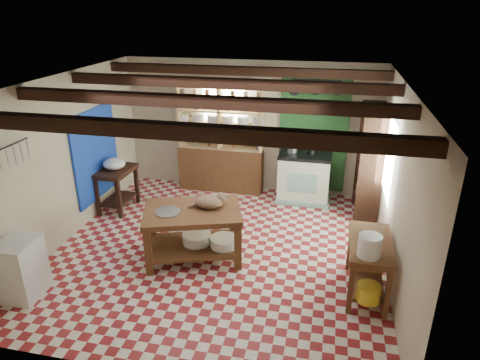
% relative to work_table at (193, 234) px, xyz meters
% --- Properties ---
extents(floor, '(5.00, 5.00, 0.02)m').
position_rel_work_table_xyz_m(floor, '(0.32, 0.25, -0.41)').
color(floor, maroon).
rests_on(floor, ground).
extents(ceiling, '(5.00, 5.00, 0.02)m').
position_rel_work_table_xyz_m(ceiling, '(0.32, 0.25, 2.20)').
color(ceiling, '#4B4B50').
rests_on(ceiling, wall_back).
extents(wall_back, '(5.00, 0.04, 2.60)m').
position_rel_work_table_xyz_m(wall_back, '(0.32, 2.75, 0.90)').
color(wall_back, beige).
rests_on(wall_back, floor).
extents(wall_front, '(5.00, 0.04, 2.60)m').
position_rel_work_table_xyz_m(wall_front, '(0.32, -2.25, 0.90)').
color(wall_front, beige).
rests_on(wall_front, floor).
extents(wall_left, '(0.04, 5.00, 2.60)m').
position_rel_work_table_xyz_m(wall_left, '(-2.18, 0.25, 0.90)').
color(wall_left, beige).
rests_on(wall_left, floor).
extents(wall_right, '(0.04, 5.00, 2.60)m').
position_rel_work_table_xyz_m(wall_right, '(2.82, 0.25, 0.90)').
color(wall_right, beige).
rests_on(wall_right, floor).
extents(ceiling_beams, '(5.00, 3.80, 0.15)m').
position_rel_work_table_xyz_m(ceiling_beams, '(0.32, 0.25, 2.08)').
color(ceiling_beams, black).
rests_on(ceiling_beams, ceiling).
extents(blue_wall_patch, '(0.04, 1.40, 1.60)m').
position_rel_work_table_xyz_m(blue_wall_patch, '(-2.15, 1.15, 0.70)').
color(blue_wall_patch, blue).
rests_on(blue_wall_patch, wall_left).
extents(green_wall_patch, '(1.30, 0.04, 2.30)m').
position_rel_work_table_xyz_m(green_wall_patch, '(1.57, 2.72, 0.85)').
color(green_wall_patch, '#215426').
rests_on(green_wall_patch, wall_back).
extents(window_back, '(0.90, 0.02, 0.80)m').
position_rel_work_table_xyz_m(window_back, '(-0.18, 2.73, 1.30)').
color(window_back, silver).
rests_on(window_back, wall_back).
extents(window_right, '(0.02, 1.30, 1.20)m').
position_rel_work_table_xyz_m(window_right, '(2.80, 1.25, 1.00)').
color(window_right, silver).
rests_on(window_right, wall_right).
extents(utensil_rail, '(0.06, 0.90, 0.28)m').
position_rel_work_table_xyz_m(utensil_rail, '(-2.12, -0.95, 1.38)').
color(utensil_rail, black).
rests_on(utensil_rail, wall_left).
extents(pot_rack, '(0.86, 0.12, 0.36)m').
position_rel_work_table_xyz_m(pot_rack, '(1.57, 2.30, 1.78)').
color(pot_rack, black).
rests_on(pot_rack, ceiling).
extents(shelving_unit, '(1.70, 0.34, 2.20)m').
position_rel_work_table_xyz_m(shelving_unit, '(-0.23, 2.56, 0.70)').
color(shelving_unit, tan).
rests_on(shelving_unit, floor).
extents(tall_rack, '(0.40, 0.86, 2.00)m').
position_rel_work_table_xyz_m(tall_rack, '(2.60, 2.05, 0.60)').
color(tall_rack, black).
rests_on(tall_rack, floor).
extents(work_table, '(1.62, 1.33, 0.79)m').
position_rel_work_table_xyz_m(work_table, '(0.00, 0.00, 0.00)').
color(work_table, brown).
rests_on(work_table, floor).
extents(stove, '(0.99, 0.67, 0.95)m').
position_rel_work_table_xyz_m(stove, '(1.46, 2.40, 0.08)').
color(stove, beige).
rests_on(stove, floor).
extents(prep_table, '(0.57, 0.80, 0.80)m').
position_rel_work_table_xyz_m(prep_table, '(-1.88, 1.27, 0.00)').
color(prep_table, black).
rests_on(prep_table, floor).
extents(white_cabinet, '(0.47, 0.56, 0.80)m').
position_rel_work_table_xyz_m(white_cabinet, '(-1.90, -1.35, 0.00)').
color(white_cabinet, silver).
rests_on(white_cabinet, floor).
extents(right_counter, '(0.55, 1.08, 0.77)m').
position_rel_work_table_xyz_m(right_counter, '(2.50, -0.33, -0.01)').
color(right_counter, brown).
rests_on(right_counter, floor).
extents(cat, '(0.52, 0.48, 0.19)m').
position_rel_work_table_xyz_m(cat, '(0.22, 0.13, 0.49)').
color(cat, '#937056').
rests_on(cat, work_table).
extents(steel_tray, '(0.47, 0.47, 0.02)m').
position_rel_work_table_xyz_m(steel_tray, '(-0.32, -0.16, 0.41)').
color(steel_tray, '#ACABB3').
rests_on(steel_tray, work_table).
extents(basin_large, '(0.55, 0.55, 0.15)m').
position_rel_work_table_xyz_m(basin_large, '(0.03, 0.06, -0.11)').
color(basin_large, silver).
rests_on(basin_large, work_table).
extents(basin_small, '(0.52, 0.52, 0.14)m').
position_rel_work_table_xyz_m(basin_small, '(0.46, 0.05, -0.11)').
color(basin_small, silver).
rests_on(basin_small, work_table).
extents(kettle_left, '(0.19, 0.19, 0.22)m').
position_rel_work_table_xyz_m(kettle_left, '(1.21, 2.41, 0.66)').
color(kettle_left, '#ACABB3').
rests_on(kettle_left, stove).
extents(kettle_right, '(0.16, 0.16, 0.20)m').
position_rel_work_table_xyz_m(kettle_right, '(1.56, 2.40, 0.65)').
color(kettle_right, black).
rests_on(kettle_right, stove).
extents(enamel_bowl, '(0.41, 0.41, 0.20)m').
position_rel_work_table_xyz_m(enamel_bowl, '(-1.88, 1.27, 0.50)').
color(enamel_bowl, silver).
rests_on(enamel_bowl, prep_table).
extents(white_bucket, '(0.28, 0.28, 0.28)m').
position_rel_work_table_xyz_m(white_bucket, '(2.45, -0.68, 0.51)').
color(white_bucket, silver).
rests_on(white_bucket, right_counter).
extents(wicker_basket, '(0.45, 0.36, 0.31)m').
position_rel_work_table_xyz_m(wicker_basket, '(2.51, -0.03, -0.04)').
color(wicker_basket, '#A56E42').
rests_on(wicker_basket, right_counter).
extents(yellow_tub, '(0.29, 0.29, 0.21)m').
position_rel_work_table_xyz_m(yellow_tub, '(2.49, -0.78, -0.09)').
color(yellow_tub, gold).
rests_on(yellow_tub, right_counter).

